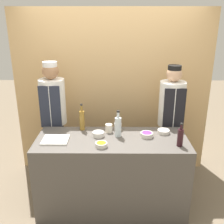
# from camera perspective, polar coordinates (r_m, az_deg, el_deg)

# --- Properties ---
(ground_plane) EXTENTS (14.00, 14.00, 0.00)m
(ground_plane) POSITION_cam_1_polar(r_m,az_deg,el_deg) (3.56, -0.02, -19.53)
(ground_plane) COLOR #756651
(cabinet_wall) EXTENTS (2.83, 0.18, 2.40)m
(cabinet_wall) POSITION_cam_1_polar(r_m,az_deg,el_deg) (3.91, 0.10, 4.15)
(cabinet_wall) COLOR tan
(cabinet_wall) RESTS_ON ground_plane
(counter) EXTENTS (1.77, 0.70, 0.94)m
(counter) POSITION_cam_1_polar(r_m,az_deg,el_deg) (3.29, -0.02, -13.22)
(counter) COLOR #514C47
(counter) RESTS_ON ground_plane
(sauce_bowl_yellow) EXTENTS (0.14, 0.14, 0.06)m
(sauce_bowl_yellow) POSITION_cam_1_polar(r_m,az_deg,el_deg) (3.10, -2.99, -4.77)
(sauce_bowl_yellow) COLOR silver
(sauce_bowl_yellow) RESTS_ON counter
(sauce_bowl_orange) EXTENTS (0.13, 0.13, 0.05)m
(sauce_bowl_orange) POSITION_cam_1_polar(r_m,az_deg,el_deg) (2.86, -2.35, -7.10)
(sauce_bowl_orange) COLOR silver
(sauce_bowl_orange) RESTS_ON counter
(sauce_bowl_purple) EXTENTS (0.15, 0.15, 0.05)m
(sauce_bowl_purple) POSITION_cam_1_polar(r_m,az_deg,el_deg) (3.11, 7.56, -4.88)
(sauce_bowl_purple) COLOR silver
(sauce_bowl_purple) RESTS_ON counter
(sauce_bowl_white) EXTENTS (0.14, 0.14, 0.05)m
(sauce_bowl_white) POSITION_cam_1_polar(r_m,az_deg,el_deg) (3.24, 11.15, -4.16)
(sauce_bowl_white) COLOR silver
(sauce_bowl_white) RESTS_ON counter
(cutting_board) EXTENTS (0.29, 0.26, 0.02)m
(cutting_board) POSITION_cam_1_polar(r_m,az_deg,el_deg) (3.07, -12.20, -5.95)
(cutting_board) COLOR white
(cutting_board) RESTS_ON counter
(bottle_wine) EXTENTS (0.06, 0.06, 0.27)m
(bottle_wine) POSITION_cam_1_polar(r_m,az_deg,el_deg) (2.95, 14.65, -5.30)
(bottle_wine) COLOR black
(bottle_wine) RESTS_ON counter
(bottle_clear) EXTENTS (0.08, 0.08, 0.32)m
(bottle_clear) POSITION_cam_1_polar(r_m,az_deg,el_deg) (3.07, 1.31, -3.13)
(bottle_clear) COLOR silver
(bottle_clear) RESTS_ON counter
(bottle_vinegar) EXTENTS (0.06, 0.06, 0.34)m
(bottle_vinegar) POSITION_cam_1_polar(r_m,az_deg,el_deg) (3.26, -6.55, -1.69)
(bottle_vinegar) COLOR olive
(bottle_vinegar) RESTS_ON counter
(cup_steel) EXTENTS (0.09, 0.09, 0.09)m
(cup_steel) POSITION_cam_1_polar(r_m,az_deg,el_deg) (3.27, 1.27, -3.17)
(cup_steel) COLOR #B7B7BC
(cup_steel) RESTS_ON counter
(cup_cream) EXTENTS (0.09, 0.09, 0.10)m
(cup_cream) POSITION_cam_1_polar(r_m,az_deg,el_deg) (3.20, -0.70, -3.55)
(cup_cream) COLOR silver
(cup_cream) RESTS_ON counter
(chef_left) EXTENTS (0.34, 0.34, 1.74)m
(chef_left) POSITION_cam_1_polar(r_m,az_deg,el_deg) (3.64, -12.47, -1.65)
(chef_left) COLOR #28282D
(chef_left) RESTS_ON ground_plane
(chef_right) EXTENTS (0.34, 0.34, 1.70)m
(chef_right) POSITION_cam_1_polar(r_m,az_deg,el_deg) (3.64, 12.57, -2.17)
(chef_right) COLOR #28282D
(chef_right) RESTS_ON ground_plane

